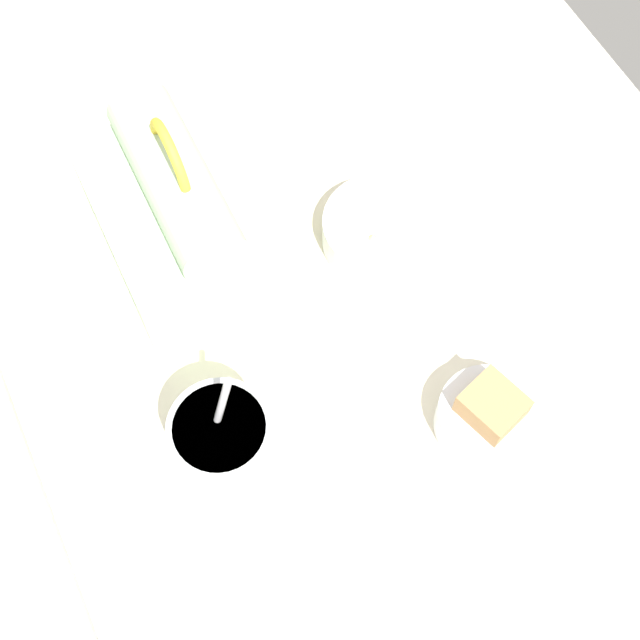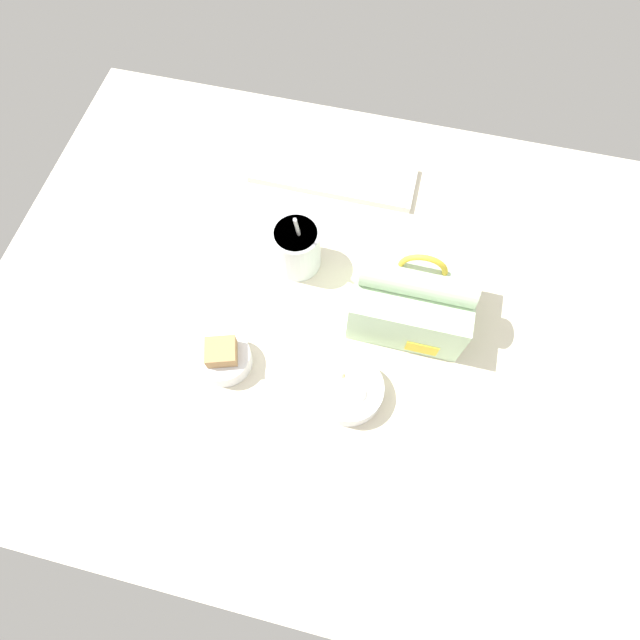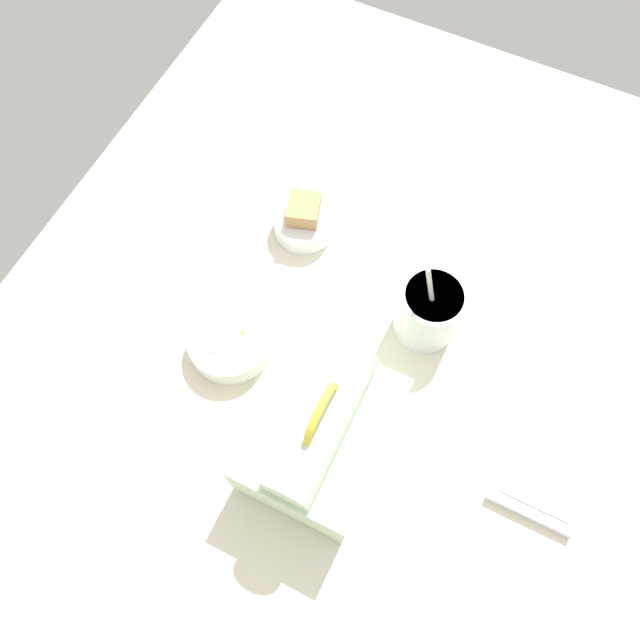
{
  "view_description": "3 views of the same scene",
  "coord_description": "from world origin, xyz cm",
  "px_view_note": "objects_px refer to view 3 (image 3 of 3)",
  "views": [
    {
      "loc": [
        -36.05,
        13.44,
        89.19
      ],
      "look_at": [
        -0.07,
        -4.22,
        7.0
      ],
      "focal_mm": 50.0,
      "sensor_mm": 36.0,
      "label": 1
    },
    {
      "loc": [
        8.86,
        -41.56,
        93.82
      ],
      "look_at": [
        -0.07,
        -4.22,
        7.0
      ],
      "focal_mm": 28.0,
      "sensor_mm": 36.0,
      "label": 2
    },
    {
      "loc": [
        34.18,
        12.43,
        92.59
      ],
      "look_at": [
        -0.07,
        -4.22,
        7.0
      ],
      "focal_mm": 35.0,
      "sensor_mm": 36.0,
      "label": 3
    }
  ],
  "objects_px": {
    "soup_cup": "(429,311)",
    "keyboard": "(568,400)",
    "bento_bowl_snacks": "(230,341)",
    "bento_bowl_sandwich": "(304,220)",
    "lunch_bag": "(321,434)"
  },
  "relations": [
    {
      "from": "keyboard",
      "to": "lunch_bag",
      "type": "distance_m",
      "value": 0.38
    },
    {
      "from": "lunch_bag",
      "to": "soup_cup",
      "type": "xyz_separation_m",
      "value": [
        -0.24,
        0.06,
        -0.02
      ]
    },
    {
      "from": "soup_cup",
      "to": "bento_bowl_snacks",
      "type": "relative_size",
      "value": 1.45
    },
    {
      "from": "soup_cup",
      "to": "bento_bowl_sandwich",
      "type": "height_order",
      "value": "soup_cup"
    },
    {
      "from": "bento_bowl_sandwich",
      "to": "bento_bowl_snacks",
      "type": "bearing_deg",
      "value": -1.32
    },
    {
      "from": "lunch_bag",
      "to": "bento_bowl_sandwich",
      "type": "relative_size",
      "value": 2.14
    },
    {
      "from": "soup_cup",
      "to": "keyboard",
      "type": "bearing_deg",
      "value": 84.72
    },
    {
      "from": "bento_bowl_sandwich",
      "to": "bento_bowl_snacks",
      "type": "xyz_separation_m",
      "value": [
        0.24,
        -0.01,
        -0.0
      ]
    },
    {
      "from": "keyboard",
      "to": "bento_bowl_snacks",
      "type": "bearing_deg",
      "value": -73.97
    },
    {
      "from": "lunch_bag",
      "to": "bento_bowl_snacks",
      "type": "xyz_separation_m",
      "value": [
        -0.08,
        -0.19,
        -0.05
      ]
    },
    {
      "from": "keyboard",
      "to": "soup_cup",
      "type": "distance_m",
      "value": 0.24
    },
    {
      "from": "keyboard",
      "to": "bento_bowl_snacks",
      "type": "distance_m",
      "value": 0.51
    },
    {
      "from": "lunch_bag",
      "to": "bento_bowl_sandwich",
      "type": "xyz_separation_m",
      "value": [
        -0.32,
        -0.19,
        -0.05
      ]
    },
    {
      "from": "keyboard",
      "to": "bento_bowl_sandwich",
      "type": "height_order",
      "value": "bento_bowl_sandwich"
    },
    {
      "from": "keyboard",
      "to": "lunch_bag",
      "type": "xyz_separation_m",
      "value": [
        0.22,
        -0.3,
        0.07
      ]
    }
  ]
}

